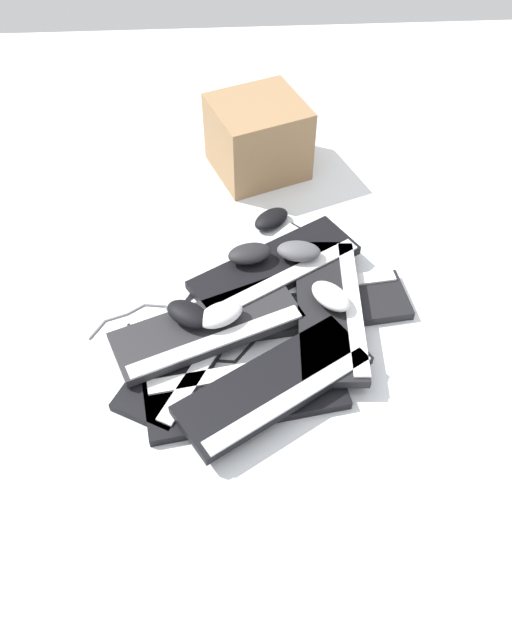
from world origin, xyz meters
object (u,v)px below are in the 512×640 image
object	(u,v)px
keyboard_7	(275,385)
mouse_5	(271,219)
mouse_2	(299,251)
cardboard_box	(258,137)
keyboard_5	(275,268)
mouse_3	(250,253)
keyboard_1	(259,281)
keyboard_3	(246,394)
keyboard_6	(330,308)
mouse_0	(188,314)
keyboard_4	(208,328)
mouse_1	(221,315)
mouse_4	(331,296)
keyboard_0	(319,304)
keyboard_2	(190,347)

from	to	relation	value
keyboard_7	mouse_5	distance (m)	0.57
mouse_2	cardboard_box	size ratio (longest dim) A/B	0.43
keyboard_5	mouse_3	size ratio (longest dim) A/B	4.13
keyboard_1	keyboard_3	xyz separation A→B (m)	(-0.05, -0.34, 0.00)
keyboard_6	mouse_0	distance (m)	0.34
keyboard_3	keyboard_5	bearing A→B (deg)	75.66
keyboard_6	keyboard_7	world-z (taller)	same
cardboard_box	keyboard_4	bearing A→B (deg)	-103.30
keyboard_3	keyboard_4	world-z (taller)	keyboard_4
mouse_1	cardboard_box	size ratio (longest dim) A/B	0.43
keyboard_3	cardboard_box	xyz separation A→B (m)	(0.08, 0.83, 0.10)
keyboard_4	keyboard_1	bearing A→B (deg)	52.66
cardboard_box	mouse_0	bearing A→B (deg)	-107.24
mouse_2	keyboard_6	bearing A→B (deg)	-60.61
mouse_1	mouse_4	xyz separation A→B (m)	(0.26, 0.04, 0.00)
keyboard_5	mouse_2	bearing A→B (deg)	18.09
keyboard_0	keyboard_4	distance (m)	0.29
keyboard_4	mouse_5	distance (m)	0.44
keyboard_3	keyboard_6	distance (m)	0.30
mouse_3	keyboard_5	bearing A→B (deg)	-28.30
keyboard_2	keyboard_5	world-z (taller)	keyboard_5
keyboard_4	keyboard_5	bearing A→B (deg)	47.74
keyboard_1	mouse_5	xyz separation A→B (m)	(0.05, 0.23, 0.01)
keyboard_2	keyboard_6	bearing A→B (deg)	12.43
keyboard_3	keyboard_4	bearing A→B (deg)	115.57
keyboard_6	mouse_5	world-z (taller)	keyboard_6
keyboard_1	mouse_0	distance (m)	0.24
keyboard_2	keyboard_7	distance (m)	0.23
keyboard_3	mouse_5	size ratio (longest dim) A/B	4.16
keyboard_4	mouse_1	size ratio (longest dim) A/B	4.22
keyboard_7	keyboard_6	bearing A→B (deg)	54.94
mouse_4	cardboard_box	world-z (taller)	cardboard_box
mouse_2	mouse_3	size ratio (longest dim) A/B	1.00
keyboard_3	mouse_0	size ratio (longest dim) A/B	4.16
mouse_0	mouse_2	bearing A→B (deg)	71.17
mouse_0	keyboard_4	bearing A→B (deg)	15.70
keyboard_0	keyboard_5	size ratio (longest dim) A/B	1.00
keyboard_2	keyboard_3	size ratio (longest dim) A/B	1.00
mouse_1	cardboard_box	distance (m)	0.67
keyboard_4	keyboard_3	bearing A→B (deg)	-64.43
keyboard_1	cardboard_box	world-z (taller)	cardboard_box
keyboard_1	keyboard_7	bearing A→B (deg)	-87.81
keyboard_5	mouse_1	xyz separation A→B (m)	(-0.14, -0.18, 0.04)
mouse_0	cardboard_box	xyz separation A→B (m)	(0.20, 0.65, 0.03)
cardboard_box	mouse_4	bearing A→B (deg)	-77.49
keyboard_1	mouse_1	world-z (taller)	mouse_1
keyboard_3	keyboard_6	size ratio (longest dim) A/B	1.02
keyboard_1	mouse_3	world-z (taller)	mouse_3
keyboard_4	mouse_1	distance (m)	0.05
mouse_2	keyboard_4	bearing A→B (deg)	-129.09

